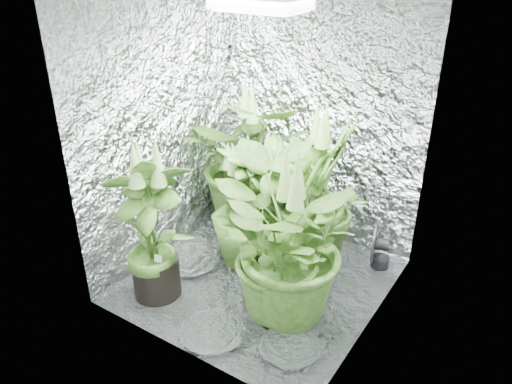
{
  "coord_description": "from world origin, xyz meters",
  "views": [
    {
      "loc": [
        1.53,
        -2.38,
        2.12
      ],
      "look_at": [
        -0.03,
        0.0,
        0.68
      ],
      "focal_mm": 35.0,
      "sensor_mm": 36.0,
      "label": 1
    }
  ],
  "objects_px": {
    "plant_d": "(246,208)",
    "plant_e": "(283,246)",
    "plant_b": "(279,209)",
    "circulation_fan": "(378,249)",
    "plant_c": "(316,197)",
    "plant_f": "(151,228)",
    "plant_a": "(252,161)",
    "grow_lamp": "(261,2)"
  },
  "relations": [
    {
      "from": "plant_d",
      "to": "plant_e",
      "type": "relative_size",
      "value": 0.84
    },
    {
      "from": "plant_b",
      "to": "plant_e",
      "type": "bearing_deg",
      "value": -56.71
    },
    {
      "from": "circulation_fan",
      "to": "plant_d",
      "type": "bearing_deg",
      "value": -164.44
    },
    {
      "from": "plant_c",
      "to": "plant_f",
      "type": "height_order",
      "value": "plant_c"
    },
    {
      "from": "plant_b",
      "to": "plant_c",
      "type": "height_order",
      "value": "plant_c"
    },
    {
      "from": "plant_a",
      "to": "plant_f",
      "type": "xyz_separation_m",
      "value": [
        -0.04,
        -1.09,
        -0.07
      ]
    },
    {
      "from": "plant_b",
      "to": "circulation_fan",
      "type": "xyz_separation_m",
      "value": [
        0.6,
        0.39,
        -0.33
      ]
    },
    {
      "from": "plant_a",
      "to": "plant_d",
      "type": "bearing_deg",
      "value": -61.49
    },
    {
      "from": "plant_a",
      "to": "plant_b",
      "type": "relative_size",
      "value": 1.19
    },
    {
      "from": "plant_a",
      "to": "plant_d",
      "type": "relative_size",
      "value": 1.27
    },
    {
      "from": "plant_d",
      "to": "plant_f",
      "type": "bearing_deg",
      "value": -114.19
    },
    {
      "from": "plant_b",
      "to": "plant_f",
      "type": "relative_size",
      "value": 0.92
    },
    {
      "from": "grow_lamp",
      "to": "plant_c",
      "type": "height_order",
      "value": "grow_lamp"
    },
    {
      "from": "grow_lamp",
      "to": "plant_c",
      "type": "distance_m",
      "value": 1.35
    },
    {
      "from": "plant_f",
      "to": "circulation_fan",
      "type": "distance_m",
      "value": 1.6
    },
    {
      "from": "grow_lamp",
      "to": "plant_a",
      "type": "bearing_deg",
      "value": 127.26
    },
    {
      "from": "plant_b",
      "to": "plant_f",
      "type": "distance_m",
      "value": 0.88
    },
    {
      "from": "plant_a",
      "to": "plant_f",
      "type": "bearing_deg",
      "value": -91.85
    },
    {
      "from": "circulation_fan",
      "to": "plant_a",
      "type": "bearing_deg",
      "value": 166.38
    },
    {
      "from": "plant_b",
      "to": "plant_d",
      "type": "height_order",
      "value": "plant_b"
    },
    {
      "from": "plant_f",
      "to": "circulation_fan",
      "type": "bearing_deg",
      "value": 44.84
    },
    {
      "from": "grow_lamp",
      "to": "plant_b",
      "type": "distance_m",
      "value": 1.37
    },
    {
      "from": "plant_e",
      "to": "plant_b",
      "type": "bearing_deg",
      "value": 123.29
    },
    {
      "from": "grow_lamp",
      "to": "plant_a",
      "type": "xyz_separation_m",
      "value": [
        -0.46,
        0.61,
        -1.25
      ]
    },
    {
      "from": "plant_c",
      "to": "plant_d",
      "type": "distance_m",
      "value": 0.5
    },
    {
      "from": "plant_e",
      "to": "plant_f",
      "type": "bearing_deg",
      "value": -163.14
    },
    {
      "from": "grow_lamp",
      "to": "plant_e",
      "type": "bearing_deg",
      "value": -37.14
    },
    {
      "from": "plant_b",
      "to": "plant_a",
      "type": "bearing_deg",
      "value": 141.18
    },
    {
      "from": "plant_c",
      "to": "plant_e",
      "type": "xyz_separation_m",
      "value": [
        0.1,
        -0.63,
        -0.02
      ]
    },
    {
      "from": "circulation_fan",
      "to": "plant_f",
      "type": "bearing_deg",
      "value": -149.2
    },
    {
      "from": "plant_e",
      "to": "plant_f",
      "type": "relative_size",
      "value": 1.03
    },
    {
      "from": "plant_c",
      "to": "plant_b",
      "type": "bearing_deg",
      "value": -141.31
    },
    {
      "from": "plant_c",
      "to": "circulation_fan",
      "type": "relative_size",
      "value": 3.51
    },
    {
      "from": "plant_a",
      "to": "plant_c",
      "type": "xyz_separation_m",
      "value": [
        0.67,
        -0.22,
        -0.03
      ]
    },
    {
      "from": "plant_a",
      "to": "plant_b",
      "type": "xyz_separation_m",
      "value": [
        0.47,
        -0.38,
        -0.11
      ]
    },
    {
      "from": "grow_lamp",
      "to": "plant_f",
      "type": "xyz_separation_m",
      "value": [
        -0.5,
        -0.49,
        -1.32
      ]
    },
    {
      "from": "plant_c",
      "to": "plant_d",
      "type": "bearing_deg",
      "value": -150.63
    },
    {
      "from": "circulation_fan",
      "to": "plant_c",
      "type": "bearing_deg",
      "value": -164.2
    },
    {
      "from": "grow_lamp",
      "to": "plant_d",
      "type": "xyz_separation_m",
      "value": [
        -0.21,
        0.15,
        -1.38
      ]
    },
    {
      "from": "grow_lamp",
      "to": "plant_e",
      "type": "xyz_separation_m",
      "value": [
        0.32,
        -0.24,
        -1.3
      ]
    },
    {
      "from": "grow_lamp",
      "to": "plant_d",
      "type": "distance_m",
      "value": 1.4
    },
    {
      "from": "plant_a",
      "to": "circulation_fan",
      "type": "bearing_deg",
      "value": 0.42
    }
  ]
}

